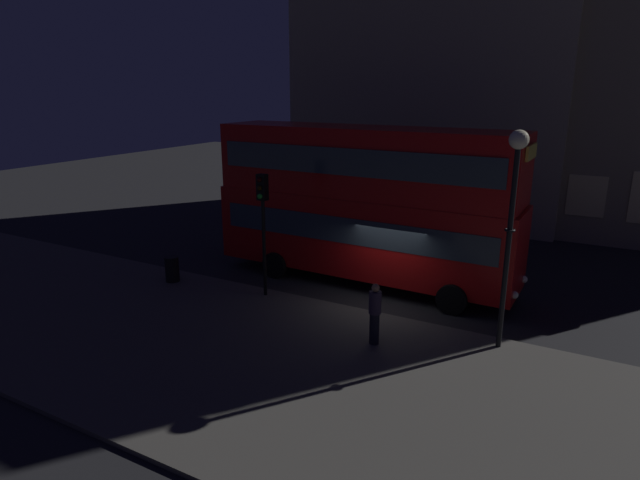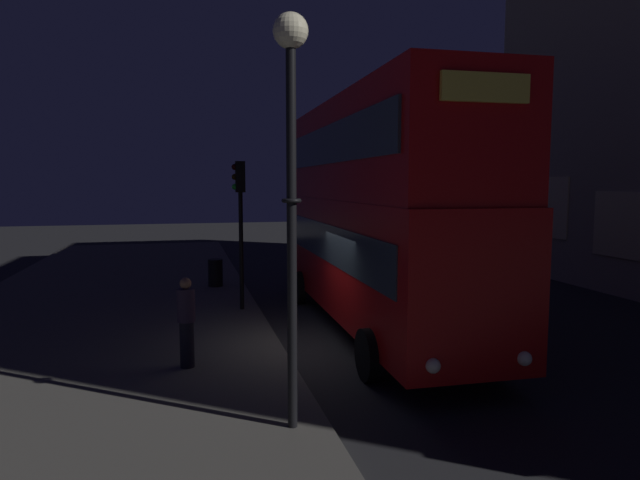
% 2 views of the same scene
% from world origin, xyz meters
% --- Properties ---
extents(ground_plane, '(80.00, 80.00, 0.00)m').
position_xyz_m(ground_plane, '(0.00, 0.00, 0.00)').
color(ground_plane, '#232326').
extents(sidewalk_slab, '(44.00, 8.49, 0.12)m').
position_xyz_m(sidewalk_slab, '(0.00, -5.03, 0.06)').
color(sidewalk_slab, '#4C4944').
rests_on(sidewalk_slab, ground).
extents(building_with_clock, '(14.22, 8.04, 16.57)m').
position_xyz_m(building_with_clock, '(-3.01, 14.66, 8.29)').
color(building_with_clock, tan).
rests_on(building_with_clock, ground).
extents(building_plain_facade, '(15.54, 8.51, 18.07)m').
position_xyz_m(building_plain_facade, '(5.20, 15.32, 9.04)').
color(building_plain_facade, tan).
rests_on(building_plain_facade, ground).
extents(double_decker_bus, '(11.17, 2.94, 5.62)m').
position_xyz_m(double_decker_bus, '(-1.53, 1.77, 3.11)').
color(double_decker_bus, '#B20F0F').
rests_on(double_decker_bus, ground).
extents(traffic_light_near_kerb, '(0.32, 0.36, 4.13)m').
position_xyz_m(traffic_light_near_kerb, '(-3.74, -1.30, 3.09)').
color(traffic_light_near_kerb, black).
rests_on(traffic_light_near_kerb, sidewalk_slab).
extents(street_lamp, '(0.49, 0.49, 5.83)m').
position_xyz_m(street_lamp, '(3.98, -1.35, 4.30)').
color(street_lamp, black).
rests_on(street_lamp, sidewalk_slab).
extents(pedestrian, '(0.34, 0.34, 1.75)m').
position_xyz_m(pedestrian, '(0.93, -2.82, 1.02)').
color(pedestrian, black).
rests_on(pedestrian, sidewalk_slab).
extents(litter_bin, '(0.50, 0.50, 0.93)m').
position_xyz_m(litter_bin, '(-7.46, -1.80, 0.59)').
color(litter_bin, black).
rests_on(litter_bin, sidewalk_slab).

